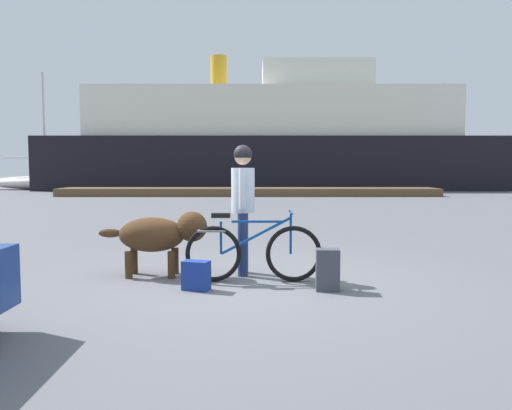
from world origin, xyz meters
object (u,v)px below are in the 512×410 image
(person_cyclist, at_px, (245,196))
(sailboat_moored, at_px, (48,182))
(handbag_pannier, at_px, (198,275))
(dog, at_px, (162,234))
(backpack, at_px, (330,270))
(bicycle, at_px, (254,252))
(ferry_boat, at_px, (275,142))

(person_cyclist, xyz_separation_m, sailboat_moored, (-13.75, 26.51, -0.60))
(person_cyclist, height_order, handbag_pannier, person_cyclist)
(dog, bearing_deg, handbag_pannier, -53.81)
(dog, relative_size, backpack, 2.94)
(bicycle, height_order, sailboat_moored, sailboat_moored)
(person_cyclist, bearing_deg, backpack, -41.24)
(dog, distance_m, handbag_pannier, 1.06)
(dog, height_order, handbag_pannier, dog)
(handbag_pannier, distance_m, sailboat_moored, 30.42)
(dog, bearing_deg, person_cyclist, 5.16)
(sailboat_moored, bearing_deg, ferry_boat, 5.42)
(person_cyclist, relative_size, handbag_pannier, 5.03)
(handbag_pannier, bearing_deg, person_cyclist, 58.68)
(backpack, distance_m, sailboat_moored, 31.16)
(person_cyclist, distance_m, sailboat_moored, 29.87)
(backpack, bearing_deg, sailboat_moored, 118.34)
(handbag_pannier, distance_m, ferry_boat, 29.05)
(backpack, relative_size, handbag_pannier, 1.42)
(person_cyclist, bearing_deg, handbag_pannier, -121.32)
(handbag_pannier, bearing_deg, backpack, -0.70)
(person_cyclist, xyz_separation_m, handbag_pannier, (-0.54, -0.89, -0.91))
(dog, height_order, ferry_boat, ferry_boat)
(person_cyclist, relative_size, sailboat_moored, 0.23)
(person_cyclist, distance_m, handbag_pannier, 1.39)
(ferry_boat, height_order, sailboat_moored, ferry_boat)
(dog, xyz_separation_m, ferry_boat, (2.46, 28.04, 2.61))
(handbag_pannier, bearing_deg, dog, 126.19)
(handbag_pannier, xyz_separation_m, sailboat_moored, (-13.21, 27.40, 0.31))
(bicycle, height_order, handbag_pannier, bicycle)
(backpack, bearing_deg, ferry_boat, 89.42)
(handbag_pannier, height_order, sailboat_moored, sailboat_moored)
(person_cyclist, height_order, ferry_boat, ferry_boat)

